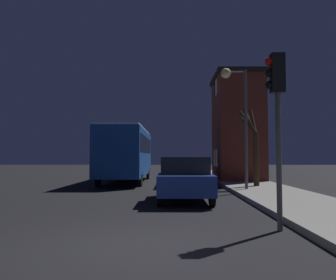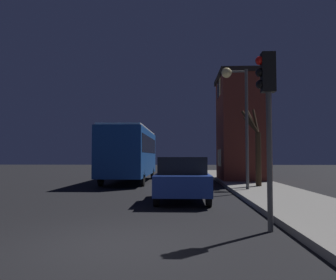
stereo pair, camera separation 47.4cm
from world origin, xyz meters
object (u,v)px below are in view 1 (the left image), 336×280
object	(u,v)px
streetlamp	(236,100)
traffic_light	(276,102)
car_near_lane	(184,178)
bare_tree	(254,145)
car_mid_lane	(186,170)
bus	(127,150)

from	to	relation	value
streetlamp	traffic_light	world-z (taller)	streetlamp
traffic_light	car_near_lane	world-z (taller)	traffic_light
traffic_light	bare_tree	bearing A→B (deg)	78.87
traffic_light	bare_tree	xyz separation A→B (m)	(1.86, 9.45, -0.65)
streetlamp	car_near_lane	xyz separation A→B (m)	(-2.51, -3.00, -3.41)
car_near_lane	car_mid_lane	bearing A→B (deg)	87.00
streetlamp	traffic_light	size ratio (longest dim) A/B	1.40
bus	car_near_lane	world-z (taller)	bus
streetlamp	bus	world-z (taller)	streetlamp
bus	streetlamp	bearing A→B (deg)	-45.80
bus	car_mid_lane	distance (m)	4.14
traffic_light	bus	xyz separation A→B (m)	(-5.26, 13.77, -0.83)
traffic_light	car_mid_lane	xyz separation A→B (m)	(-1.48, 12.60, -2.02)
streetlamp	bus	distance (m)	8.73
bus	traffic_light	bearing A→B (deg)	-69.09
bare_tree	car_mid_lane	world-z (taller)	bare_tree
bare_tree	bus	world-z (taller)	bare_tree
bus	car_mid_lane	world-z (taller)	bus
car_near_lane	bare_tree	bearing A→B (deg)	51.62
bare_tree	car_near_lane	distance (m)	6.20
car_near_lane	car_mid_lane	distance (m)	7.90
traffic_light	bare_tree	world-z (taller)	bare_tree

